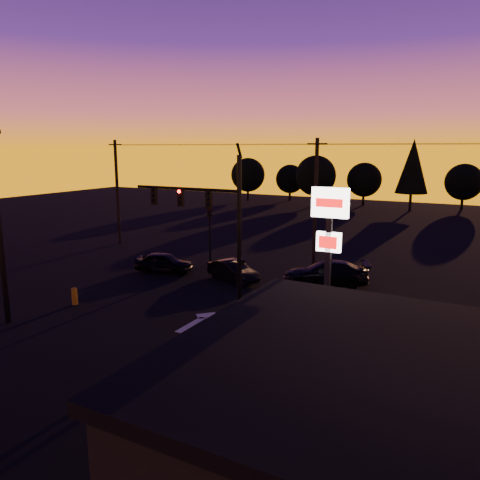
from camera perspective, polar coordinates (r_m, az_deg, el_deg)
The scene contains 19 objects.
ground at distance 22.46m, azimuth -8.51°, elevation -10.77°, with size 120.00×120.00×0.00m, color black.
lane_arrow at distance 23.45m, azimuth -5.04°, elevation -9.70°, with size 1.20×3.10×0.01m.
traffic_signal_mast at distance 24.43m, azimuth -3.40°, elevation 3.14°, with size 6.79×0.52×8.58m.
secondary_signal at distance 33.59m, azimuth -3.72°, elevation 1.78°, with size 0.30×0.31×4.35m.
pylon_sign at distance 19.22m, azimuth 10.80°, elevation 0.69°, with size 1.50×0.28×6.80m.
utility_pole_0 at distance 42.07m, azimuth -14.73°, elevation 5.72°, with size 1.40×0.26×9.00m.
utility_pole_1 at distance 32.57m, azimuth 9.17°, elevation 4.43°, with size 1.40×0.26×9.00m.
power_wires at distance 32.35m, azimuth 9.39°, elevation 11.44°, with size 36.00×1.22×0.07m.
bollard at distance 26.97m, azimuth -19.52°, elevation -6.49°, with size 0.30×0.30×0.91m, color #B78710.
tree_0 at distance 75.16m, azimuth 0.98°, elevation 7.94°, with size 5.36×5.36×6.74m.
tree_1 at distance 75.38m, azimuth 6.13°, elevation 7.41°, with size 4.54×4.54×5.71m.
tree_2 at distance 68.52m, azimuth 9.21°, elevation 7.74°, with size 5.77×5.78×7.26m.
tree_3 at distance 70.69m, azimuth 14.91°, elevation 7.10°, with size 4.95×4.95×6.22m.
tree_4 at distance 66.29m, azimuth 20.31°, elevation 8.43°, with size 4.18×4.18×9.50m.
tree_5 at distance 70.78m, azimuth 25.63°, elevation 6.39°, with size 4.95×4.95×6.22m.
car_left at distance 32.25m, azimuth -9.26°, elevation -2.72°, with size 1.59×3.96×1.35m, color black.
car_mid at distance 29.84m, azimuth -0.88°, elevation -3.76°, with size 1.36×3.91×1.29m, color black.
car_right at distance 29.35m, azimuth 10.38°, elevation -3.99°, with size 2.11×5.20×1.51m, color black.
suv_parked at distance 16.88m, azimuth 22.02°, elevation -16.42°, with size 2.51×5.45×1.51m, color black.
Camera 1 is at (12.70, -16.53, 8.36)m, focal length 35.00 mm.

